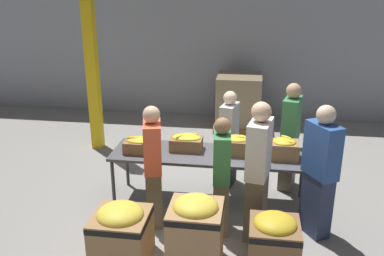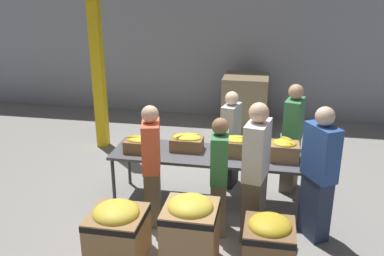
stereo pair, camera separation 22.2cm
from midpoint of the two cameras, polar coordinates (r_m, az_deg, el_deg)
The scene contains 18 objects.
ground_plane at distance 6.45m, azimuth 3.33°, elevation -9.80°, with size 30.00×30.00×0.00m, color gray.
wall_back at distance 9.85m, azimuth 6.82°, elevation 12.80°, with size 16.00×0.08×4.00m.
sorting_table at distance 6.12m, azimuth 3.46°, elevation -3.87°, with size 2.81×0.82×0.78m.
banana_box_0 at distance 6.17m, azimuth -5.93°, elevation -2.11°, with size 0.41×0.35×0.24m.
banana_box_1 at distance 6.18m, azimuth 0.33°, elevation -1.87°, with size 0.46×0.30×0.25m.
banana_box_2 at distance 6.06m, azimuth 6.99°, elevation -2.33°, with size 0.42×0.33×0.29m.
banana_box_3 at distance 6.01m, azimuth 13.25°, elevation -2.81°, with size 0.39×0.32×0.31m.
volunteer_0 at distance 5.32m, azimuth 9.66°, elevation -6.01°, with size 0.33×0.52×1.79m.
volunteer_1 at distance 6.66m, azimuth 6.11°, elevation -1.59°, with size 0.29×0.45×1.54m.
volunteer_2 at distance 5.61m, azimuth -4.26°, elevation -5.15°, with size 0.32×0.48×1.65m.
volunteer_3 at distance 5.53m, azimuth 17.63°, elevation -5.98°, with size 0.44×0.52×1.74m.
volunteer_4 at distance 6.66m, azimuth 14.13°, elevation -1.42°, with size 0.33×0.49×1.69m.
volunteer_5 at distance 5.43m, azimuth 4.81°, elevation -6.56°, with size 0.25×0.44×1.56m.
donation_bin_0 at distance 5.18m, azimuth -8.68°, elevation -13.26°, with size 0.64×0.64×0.71m.
donation_bin_1 at distance 4.94m, azimuth 1.08°, elevation -13.53°, with size 0.60×0.60×0.88m.
donation_bin_2 at distance 4.94m, azimuth 11.49°, elevation -15.05°, with size 0.55×0.55×0.74m.
support_pillar at distance 8.08m, azimuth -11.89°, elevation 10.99°, with size 0.20×0.20×4.00m.
pallet_stack_0 at distance 9.30m, azimuth 7.78°, elevation 3.34°, with size 1.02×1.02×1.16m.
Camera 2 is at (0.78, -5.55, 3.18)m, focal length 40.00 mm.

